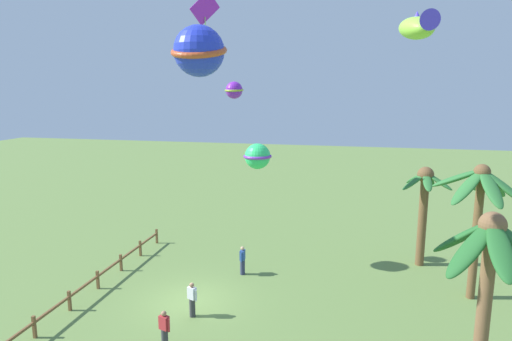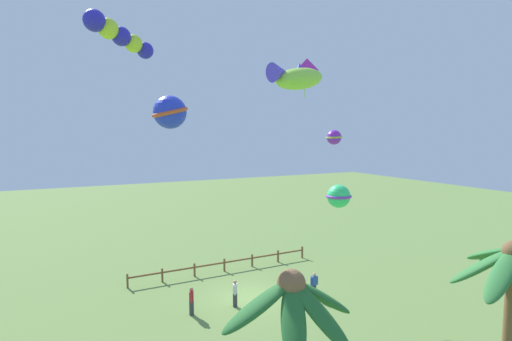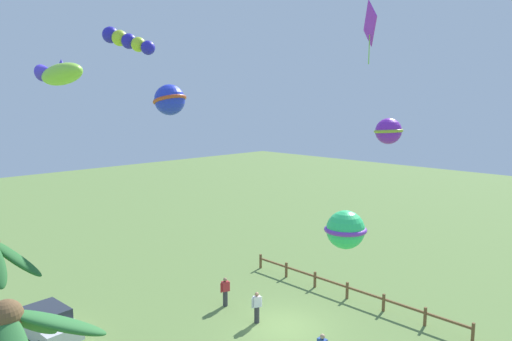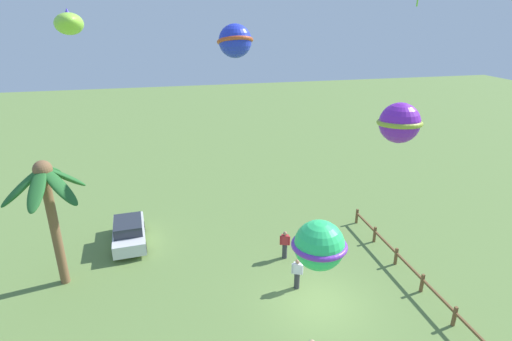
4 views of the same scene
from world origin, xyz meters
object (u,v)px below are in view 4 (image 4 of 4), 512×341
palm_tree_0 (47,193)px  parked_car_0 (129,232)px  kite_fish_4 (69,23)px  kite_ball_3 (400,123)px  kite_ball_5 (235,41)px  spectator_2 (297,273)px  kite_ball_2 (319,245)px  spectator_0 (285,245)px

palm_tree_0 → parked_car_0: bearing=-44.7°
parked_car_0 → kite_fish_4: bearing=173.3°
parked_car_0 → kite_ball_3: bearing=-148.2°
kite_ball_5 → kite_fish_4: bearing=112.9°
palm_tree_0 → kite_fish_4: (-1.60, -2.36, 7.14)m
kite_fish_4 → parked_car_0: bearing=-6.7°
palm_tree_0 → spectator_2: 11.96m
parked_car_0 → kite_ball_2: kite_ball_2 is taller
parked_car_0 → kite_ball_5: bearing=-106.7°
spectator_0 → kite_fish_4: size_ratio=0.66×
parked_car_0 → kite_ball_2: size_ratio=1.99×
kite_ball_2 → spectator_2: bearing=-14.6°
palm_tree_0 → kite_fish_4: bearing=-124.2°
parked_car_0 → kite_fish_4: 12.05m
spectator_2 → kite_fish_4: (1.35, 8.54, 11.10)m
spectator_2 → kite_ball_3: 11.37m
parked_car_0 → spectator_0: bearing=-112.0°
spectator_2 → parked_car_0: bearing=53.8°
parked_car_0 → spectator_2: 9.92m
parked_car_0 → kite_ball_3: size_ratio=3.49×
kite_ball_3 → kite_ball_5: (10.96, 1.94, 1.18)m
parked_car_0 → kite_fish_4: (-4.52, 0.53, 11.16)m
palm_tree_0 → kite_ball_5: (1.14, -8.84, 6.27)m
kite_ball_2 → kite_ball_3: (-0.73, -1.49, 3.54)m
palm_tree_0 → kite_ball_3: kite_ball_3 is taller
kite_ball_5 → palm_tree_0: bearing=97.3°
kite_ball_2 → kite_ball_3: kite_ball_3 is taller
palm_tree_0 → kite_ball_5: 10.90m
palm_tree_0 → spectator_0: (-0.37, -11.05, -3.96)m
parked_car_0 → spectator_2: spectator_2 is taller
kite_fish_4 → kite_ball_5: kite_fish_4 is taller
spectator_0 → kite_ball_2: size_ratio=0.79×
kite_ball_5 → spectator_0: bearing=-124.3°
parked_car_0 → kite_ball_2: (-12.01, -6.40, 5.57)m
parked_car_0 → kite_ball_2: 14.71m
spectator_0 → kite_ball_5: 10.57m
parked_car_0 → kite_fish_4: kite_fish_4 is taller
kite_ball_3 → spectator_2: bearing=-0.9°
kite_ball_3 → kite_ball_5: bearing=10.1°
spectator_2 → kite_ball_2: (-6.15, 1.60, 5.51)m
spectator_2 → kite_ball_2: bearing=165.4°
parked_car_0 → kite_ball_3: 17.54m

